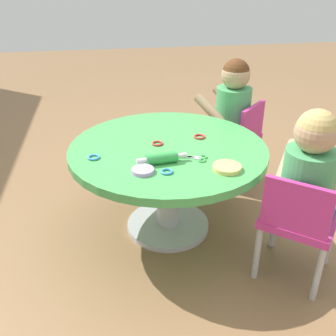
{
  "coord_description": "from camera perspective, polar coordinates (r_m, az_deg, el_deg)",
  "views": [
    {
      "loc": [
        -1.7,
        0.28,
        1.28
      ],
      "look_at": [
        0.0,
        0.0,
        0.36
      ],
      "focal_mm": 41.6,
      "sensor_mm": 36.0,
      "label": 1
    }
  ],
  "objects": [
    {
      "name": "ground_plane",
      "position": [
        2.15,
        -0.0,
        -8.58
      ],
      "size": [
        10.0,
        10.0,
        0.0
      ],
      "primitive_type": "plane",
      "color": "olive"
    },
    {
      "name": "craft_table",
      "position": [
        1.95,
        -0.0,
        0.46
      ],
      "size": [
        0.97,
        0.97,
        0.48
      ],
      "color": "silver",
      "rests_on": "ground"
    },
    {
      "name": "child_chair_left",
      "position": [
        1.76,
        18.53,
        -7.24
      ],
      "size": [
        0.42,
        0.42,
        0.54
      ],
      "color": "#B7B7BC",
      "rests_on": "ground"
    },
    {
      "name": "seated_child_left",
      "position": [
        1.68,
        20.0,
        -0.21
      ],
      "size": [
        0.44,
        0.43,
        0.51
      ],
      "color": "#3F4772",
      "rests_on": "ground"
    },
    {
      "name": "child_chair_right",
      "position": [
        2.48,
        9.87,
        4.4
      ],
      "size": [
        0.42,
        0.42,
        0.54
      ],
      "color": "#B7B7BC",
      "rests_on": "ground"
    },
    {
      "name": "seated_child_right",
      "position": [
        2.42,
        9.46,
        9.56
      ],
      "size": [
        0.44,
        0.43,
        0.51
      ],
      "color": "#3F4772",
      "rests_on": "ground"
    },
    {
      "name": "rolling_pin",
      "position": [
        1.73,
        -0.94,
        1.47
      ],
      "size": [
        0.07,
        0.23,
        0.05
      ],
      "color": "green",
      "rests_on": "craft_table"
    },
    {
      "name": "craft_scissors",
      "position": [
        1.78,
        4.27,
        1.47
      ],
      "size": [
        0.1,
        0.14,
        0.01
      ],
      "color": "silver",
      "rests_on": "craft_table"
    },
    {
      "name": "playdough_blob_0",
      "position": [
        1.7,
        8.63,
        0.07
      ],
      "size": [
        0.12,
        0.12,
        0.02
      ],
      "primitive_type": "cylinder",
      "color": "#F2CC72",
      "rests_on": "craft_table"
    },
    {
      "name": "playdough_blob_1",
      "position": [
        1.66,
        -3.7,
        -0.37
      ],
      "size": [
        0.1,
        0.1,
        0.02
      ],
      "primitive_type": "cylinder",
      "color": "#CC99E5",
      "rests_on": "craft_table"
    },
    {
      "name": "cookie_cutter_0",
      "position": [
        1.92,
        -1.55,
        3.63
      ],
      "size": [
        0.06,
        0.06,
        0.01
      ],
      "primitive_type": "torus",
      "color": "red",
      "rests_on": "craft_table"
    },
    {
      "name": "cookie_cutter_1",
      "position": [
        1.81,
        -10.82,
        1.56
      ],
      "size": [
        0.06,
        0.06,
        0.01
      ],
      "primitive_type": "torus",
      "color": "#3F99D8",
      "rests_on": "craft_table"
    },
    {
      "name": "cookie_cutter_2",
      "position": [
        2.0,
        4.65,
        4.61
      ],
      "size": [
        0.06,
        0.06,
        0.01
      ],
      "primitive_type": "torus",
      "color": "red",
      "rests_on": "craft_table"
    },
    {
      "name": "cookie_cutter_3",
      "position": [
        1.66,
        -0.16,
        -0.53
      ],
      "size": [
        0.05,
        0.05,
        0.01
      ],
      "primitive_type": "torus",
      "color": "#3F99D8",
      "rests_on": "craft_table"
    }
  ]
}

